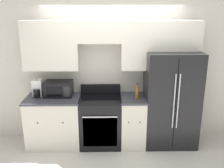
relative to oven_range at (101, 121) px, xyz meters
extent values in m
plane|color=beige|center=(0.21, -0.31, -0.46)|extent=(12.00, 12.00, 0.00)
cube|color=beige|center=(0.21, 0.35, 0.84)|extent=(8.00, 0.06, 2.60)
cube|color=beige|center=(-0.85, 0.15, 1.36)|extent=(0.95, 0.33, 0.85)
cube|color=beige|center=(0.00, 0.15, 1.60)|extent=(0.74, 0.33, 0.38)
cube|color=beige|center=(1.06, 0.15, 1.36)|extent=(1.37, 0.33, 0.85)
cube|color=beige|center=(-0.85, 0.00, -0.02)|extent=(0.95, 0.62, 0.88)
cube|color=#383842|center=(-0.85, 0.00, 0.43)|extent=(0.98, 0.64, 0.03)
sphere|color=black|center=(-1.06, -0.31, 0.11)|extent=(0.03, 0.03, 0.03)
sphere|color=black|center=(-0.63, -0.31, 0.11)|extent=(0.03, 0.03, 0.03)
cube|color=beige|center=(0.59, 0.00, -0.02)|extent=(0.43, 0.62, 0.88)
cube|color=#383842|center=(0.59, 0.00, 0.43)|extent=(0.46, 0.64, 0.03)
sphere|color=black|center=(0.49, -0.31, 0.11)|extent=(0.03, 0.03, 0.03)
sphere|color=black|center=(0.69, -0.31, 0.11)|extent=(0.03, 0.03, 0.03)
cube|color=black|center=(0.00, 0.00, -0.03)|extent=(0.74, 0.62, 0.88)
cube|color=black|center=(0.00, -0.30, -0.07)|extent=(0.59, 0.01, 0.56)
cube|color=black|center=(0.00, 0.00, 0.43)|extent=(0.74, 0.62, 0.04)
cube|color=black|center=(0.00, 0.28, 0.53)|extent=(0.74, 0.04, 0.16)
cylinder|color=silver|center=(0.00, -0.33, 0.22)|extent=(0.59, 0.02, 0.02)
cube|color=black|center=(1.27, 0.04, 0.40)|extent=(0.94, 0.70, 1.73)
cube|color=black|center=(1.27, -0.31, 0.40)|extent=(0.01, 0.01, 1.59)
cylinder|color=#B7B7BC|center=(1.24, -0.33, 0.49)|extent=(0.02, 0.02, 0.95)
cylinder|color=#B7B7BC|center=(1.31, -0.33, 0.49)|extent=(0.02, 0.02, 0.95)
cube|color=black|center=(-0.75, 0.12, 0.59)|extent=(0.49, 0.34, 0.27)
cube|color=black|center=(-0.80, -0.06, 0.59)|extent=(0.27, 0.01, 0.17)
cube|color=#262628|center=(-0.58, -0.06, 0.59)|extent=(0.11, 0.01, 0.19)
cylinder|color=brown|center=(0.65, -0.08, 0.56)|extent=(0.07, 0.07, 0.21)
cylinder|color=brown|center=(0.65, -0.08, 0.69)|extent=(0.03, 0.03, 0.06)
cylinder|color=black|center=(0.65, -0.08, 0.73)|extent=(0.03, 0.03, 0.02)
cube|color=white|center=(-1.13, 0.11, 0.60)|extent=(0.17, 0.17, 0.30)
cylinder|color=black|center=(-1.13, 0.02, 0.54)|extent=(0.12, 0.12, 0.14)
camera|label=1|loc=(0.14, -4.19, 1.97)|focal=40.00mm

